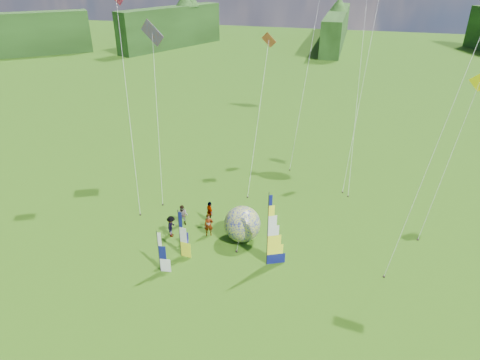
% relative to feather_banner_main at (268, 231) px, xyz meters
% --- Properties ---
extents(ground, '(220.00, 220.00, 0.00)m').
position_rel_feather_banner_main_xyz_m(ground, '(-1.11, -2.92, -2.65)').
color(ground, '#437412').
rests_on(ground, ground).
extents(treeline_ring, '(210.00, 210.00, 8.00)m').
position_rel_feather_banner_main_xyz_m(treeline_ring, '(-1.11, -2.92, 1.35)').
color(treeline_ring, '#2E5E1E').
rests_on(treeline_ring, ground).
extents(feather_banner_main, '(1.33, 0.69, 5.29)m').
position_rel_feather_banner_main_xyz_m(feather_banner_main, '(0.00, 0.00, 0.00)').
color(feather_banner_main, navy).
rests_on(feather_banner_main, ground).
extents(side_banner_left, '(0.99, 0.22, 3.52)m').
position_rel_feather_banner_main_xyz_m(side_banner_left, '(-5.84, -0.58, -0.88)').
color(side_banner_left, '#F8F822').
rests_on(side_banner_left, ground).
extents(side_banner_far, '(0.91, 0.19, 3.02)m').
position_rel_feather_banner_main_xyz_m(side_banner_far, '(-6.52, -2.44, -1.14)').
color(side_banner_far, white).
rests_on(side_banner_far, ground).
extents(bol_inflatable, '(3.43, 3.43, 2.61)m').
position_rel_feather_banner_main_xyz_m(bol_inflatable, '(-2.28, 2.35, -1.34)').
color(bol_inflatable, '#00047A').
rests_on(bol_inflatable, ground).
extents(spectator_a, '(0.74, 0.60, 1.74)m').
position_rel_feather_banner_main_xyz_m(spectator_a, '(-4.78, 2.23, -1.77)').
color(spectator_a, '#66594C').
rests_on(spectator_a, ground).
extents(spectator_b, '(0.81, 0.41, 1.65)m').
position_rel_feather_banner_main_xyz_m(spectator_b, '(-7.12, 3.07, -1.82)').
color(spectator_b, '#66594C').
rests_on(spectator_b, ground).
extents(spectator_c, '(0.52, 1.11, 1.66)m').
position_rel_feather_banner_main_xyz_m(spectator_c, '(-7.35, 1.42, -1.82)').
color(spectator_c, '#66594C').
rests_on(spectator_c, ground).
extents(spectator_d, '(0.97, 1.08, 1.77)m').
position_rel_feather_banner_main_xyz_m(spectator_d, '(-5.25, 3.92, -1.76)').
color(spectator_d, '#66594C').
rests_on(spectator_d, ground).
extents(camp_chair, '(0.69, 0.69, 0.95)m').
position_rel_feather_banner_main_xyz_m(camp_chair, '(-5.97, 0.51, -2.17)').
color(camp_chair, '#131351').
rests_on(camp_chair, ground).
extents(kite_whale, '(7.30, 16.74, 20.31)m').
position_rel_feather_banner_main_xyz_m(kite_whale, '(4.60, 17.11, 7.51)').
color(kite_whale, black).
rests_on(kite_whale, ground).
extents(kite_rainbow_delta, '(9.93, 12.82, 14.41)m').
position_rel_feather_banner_main_xyz_m(kite_rainbow_delta, '(-11.37, 8.94, 4.56)').
color(kite_rainbow_delta, red).
rests_on(kite_rainbow_delta, ground).
extents(kite_parafoil, '(10.18, 11.32, 20.41)m').
position_rel_feather_banner_main_xyz_m(kite_parafoil, '(9.63, 3.71, 7.56)').
color(kite_parafoil, red).
rests_on(kite_parafoil, ground).
extents(small_kite_red, '(4.72, 11.45, 12.70)m').
position_rel_feather_banner_main_xyz_m(small_kite_red, '(-3.52, 12.68, 3.71)').
color(small_kite_red, '#E05B32').
rests_on(small_kite_red, ground).
extents(small_kite_orange, '(7.03, 10.78, 17.86)m').
position_rel_feather_banner_main_xyz_m(small_kite_orange, '(4.95, 15.36, 6.29)').
color(small_kite_orange, orange).
rests_on(small_kite_orange, ground).
extents(small_kite_yellow, '(5.95, 8.94, 11.41)m').
position_rel_feather_banner_main_xyz_m(small_kite_yellow, '(11.47, 8.55, 3.06)').
color(small_kite_yellow, '#FFE800').
rests_on(small_kite_yellow, ground).
extents(small_kite_pink, '(7.44, 9.95, 17.06)m').
position_rel_feather_banner_main_xyz_m(small_kite_pink, '(-12.61, 6.58, 5.89)').
color(small_kite_pink, '#D42451').
rests_on(small_kite_pink, ground).
extents(small_kite_green, '(4.41, 12.54, 20.82)m').
position_rel_feather_banner_main_xyz_m(small_kite_green, '(-0.14, 19.45, 7.77)').
color(small_kite_green, '#18A41D').
rests_on(small_kite_green, ground).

